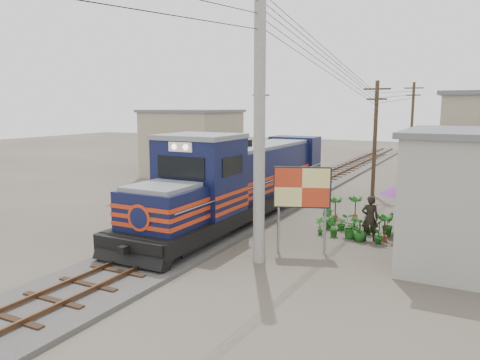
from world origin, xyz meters
The scene contains 14 objects.
ground centered at (0.00, 0.00, 0.00)m, with size 120.00×120.00×0.00m, color #473F35.
ballast centered at (0.00, 10.00, 0.08)m, with size 3.60×70.00×0.16m, color #595651.
track centered at (0.00, 10.00, 0.26)m, with size 1.15×70.00×0.12m.
locomotive centered at (0.00, 5.13, 1.83)m, with size 3.13×17.07×4.23m.
utility_pole_main centered at (3.50, -0.50, 5.00)m, with size 0.40×0.40×10.00m.
wooden_pole_mid centered at (4.50, 14.00, 3.68)m, with size 1.60×0.24×7.00m.
wooden_pole_far centered at (4.80, 28.00, 3.93)m, with size 1.60×0.24×7.50m.
wooden_pole_left centered at (-5.00, 18.00, 3.68)m, with size 1.60×0.24×7.00m.
power_lines centered at (-0.14, 8.49, 7.56)m, with size 9.65×19.00×3.30m.
shophouse_left centered at (-10.00, 16.00, 2.61)m, with size 6.30×6.30×5.20m.
billboard centered at (4.47, 1.22, 2.42)m, with size 2.03×0.86×3.29m.
market_umbrella centered at (7.38, 5.82, 1.96)m, with size 2.64×2.64×2.23m.
vendor centered at (6.43, 4.02, 0.95)m, with size 0.69×0.45×1.90m, color black.
plant_nursery centered at (5.66, 4.48, 0.46)m, with size 3.27×2.86×1.12m.
Camera 1 is at (10.26, -15.03, 5.52)m, focal length 35.00 mm.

